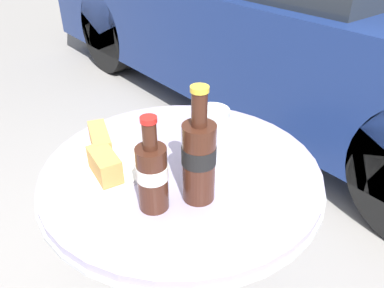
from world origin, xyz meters
The scene contains 6 objects.
bistro_table centered at (0.00, 0.00, 0.56)m, with size 0.68×0.68×0.78m.
cola_bottle_left centered at (0.08, -0.13, 0.86)m, with size 0.06×0.06×0.21m.
cola_bottle_right centered at (0.11, -0.04, 0.88)m, with size 0.07×0.07×0.26m.
drinking_glass centered at (0.04, 0.06, 0.84)m, with size 0.08×0.08×0.15m.
lunch_plate_near centered at (-0.12, -0.15, 0.80)m, with size 0.23×0.23×0.07m.
parked_car centered at (-1.20, 1.90, 0.66)m, with size 4.58×1.77×1.39m.
Camera 1 is at (0.59, -0.44, 1.30)m, focal length 35.00 mm.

